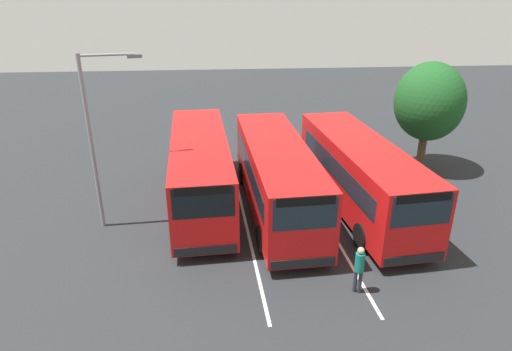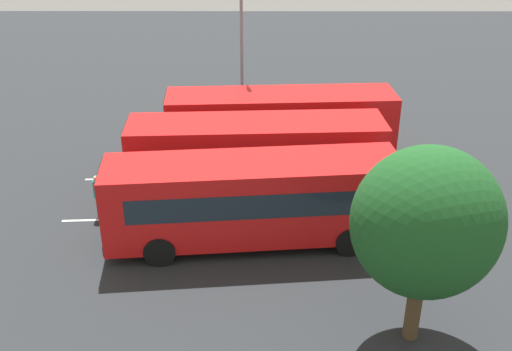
{
  "view_description": "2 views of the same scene",
  "coord_description": "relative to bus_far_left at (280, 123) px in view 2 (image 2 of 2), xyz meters",
  "views": [
    {
      "loc": [
        18.56,
        -2.71,
        9.56
      ],
      "look_at": [
        -0.41,
        -1.07,
        1.41
      ],
      "focal_mm": 30.99,
      "sensor_mm": 36.0,
      "label": 1
    },
    {
      "loc": [
        0.44,
        22.22,
        12.08
      ],
      "look_at": [
        0.5,
        1.23,
        1.52
      ],
      "focal_mm": 42.12,
      "sensor_mm": 36.0,
      "label": 2
    }
  ],
  "objects": [
    {
      "name": "bus_far_left",
      "position": [
        0.0,
        0.0,
        0.0
      ],
      "size": [
        10.57,
        3.13,
        3.22
      ],
      "rotation": [
        0.0,
        0.0,
        0.06
      ],
      "color": "red",
      "rests_on": "ground"
    },
    {
      "name": "bus_center_left",
      "position": [
        1.12,
        3.46,
        0.0
      ],
      "size": [
        10.55,
        3.09,
        3.22
      ],
      "rotation": [
        0.0,
        0.0,
        0.05
      ],
      "color": "red",
      "rests_on": "ground"
    },
    {
      "name": "bus_center_right",
      "position": [
        1.22,
        7.23,
        0.0
      ],
      "size": [
        10.63,
        3.52,
        3.22
      ],
      "rotation": [
        0.0,
        0.0,
        0.1
      ],
      "color": "red",
      "rests_on": "ground"
    },
    {
      "name": "depot_tree",
      "position": [
        -3.43,
        12.3,
        2.05
      ],
      "size": [
        4.04,
        3.64,
        5.98
      ],
      "color": "#4C3823",
      "rests_on": "ground"
    },
    {
      "name": "pedestrian",
      "position": [
        7.23,
        5.42,
        -0.74
      ],
      "size": [
        0.43,
        0.43,
        1.76
      ],
      "rotation": [
        0.0,
        0.0,
        2.71
      ],
      "color": "#232833",
      "rests_on": "ground"
    },
    {
      "name": "lane_stripe_outer_left",
      "position": [
        0.59,
        1.89,
        -1.78
      ],
      "size": [
        16.14,
        0.93,
        0.01
      ],
      "primitive_type": "cube",
      "rotation": [
        0.0,
        0.0,
        0.05
      ],
      "color": "silver",
      "rests_on": "ground"
    },
    {
      "name": "lane_stripe_inner_left",
      "position": [
        0.59,
        5.43,
        -1.78
      ],
      "size": [
        16.14,
        0.93,
        0.01
      ],
      "primitive_type": "cube",
      "rotation": [
        0.0,
        0.0,
        0.05
      ],
      "color": "silver",
      "rests_on": "ground"
    },
    {
      "name": "street_lamp",
      "position": [
        1.81,
        -3.97,
        2.44
      ],
      "size": [
        0.55,
        2.39,
        7.3
      ],
      "rotation": [
        0.0,
        0.0,
        1.73
      ],
      "color": "gray",
      "rests_on": "ground"
    },
    {
      "name": "ground_plane",
      "position": [
        0.59,
        3.66,
        -1.79
      ],
      "size": [
        75.7,
        75.7,
        0.0
      ],
      "primitive_type": "plane",
      "color": "#232628"
    }
  ]
}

